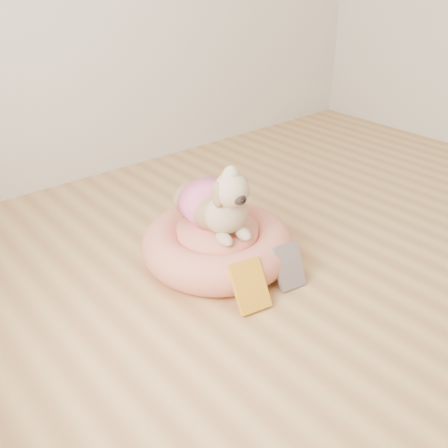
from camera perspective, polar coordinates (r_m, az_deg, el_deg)
floor at (r=2.41m, az=22.70°, el=-8.39°), size 4.50×4.50×0.00m
pet_bed at (r=2.46m, az=-0.74°, el=-2.30°), size 0.75×0.75×0.19m
dog at (r=2.33m, az=-0.99°, el=3.72°), size 0.42×0.55×0.37m
book_yellow at (r=2.16m, az=2.95°, el=-7.06°), size 0.17×0.17×0.20m
book_white at (r=2.31m, az=7.43°, el=-4.82°), size 0.15×0.13×0.20m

